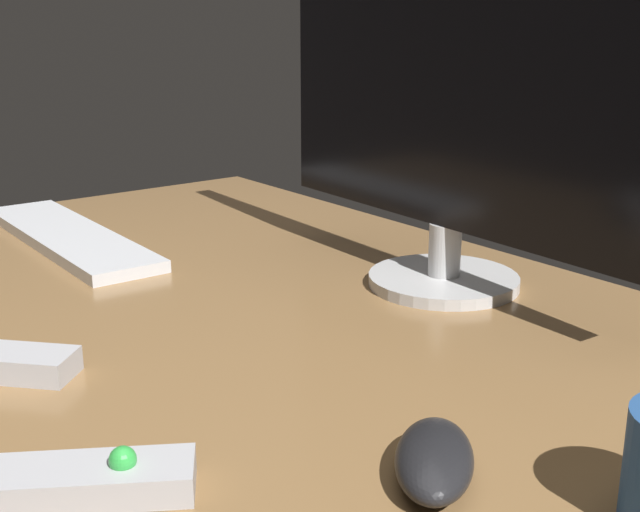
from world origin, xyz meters
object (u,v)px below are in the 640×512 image
keyboard (69,237)px  computer_mouse (434,459)px  monitor (451,102)px  media_remote (89,480)px

keyboard → computer_mouse: bearing=-1.6°
keyboard → computer_mouse: (80.96, -3.74, 0.85)cm
monitor → keyboard: 61.89cm
computer_mouse → keyboard: bearing=-135.6°
monitor → media_remote: 61.88cm
monitor → keyboard: (-49.28, -29.97, -22.44)cm
monitor → media_remote: (17.85, -55.00, -22.04)cm
monitor → computer_mouse: bearing=-44.7°
keyboard → monitor: bearing=32.3°
computer_mouse → monitor: bearing=-179.7°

